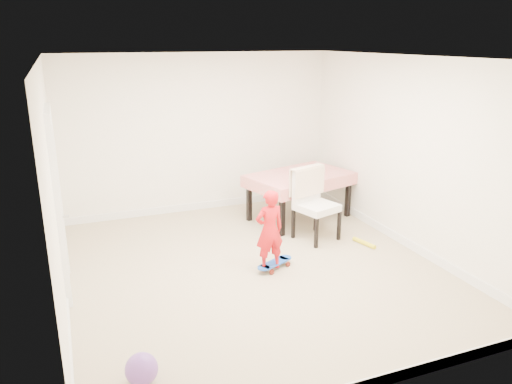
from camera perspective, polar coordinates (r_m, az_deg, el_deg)
name	(u,v)px	position (r m, az deg, el deg)	size (l,w,h in m)	color
ground	(254,268)	(6.43, -0.18, -8.71)	(5.00, 5.00, 0.00)	tan
ceiling	(254,59)	(5.79, -0.20, 14.93)	(4.50, 5.00, 0.04)	silver
wall_back	(199,134)	(8.28, -6.48, 6.59)	(4.50, 0.04, 2.60)	white
wall_front	(374,247)	(3.89, 13.28, -6.09)	(4.50, 0.04, 2.60)	white
wall_left	(55,189)	(5.60, -21.98, 0.28)	(0.04, 5.00, 2.60)	white
wall_right	(408,154)	(7.07, 16.93, 4.13)	(0.04, 5.00, 2.60)	white
door	(59,206)	(5.96, -21.64, -1.46)	(0.10, 0.94, 2.11)	white
baseboard_back	(202,205)	(8.60, -6.22, -1.54)	(4.50, 0.02, 0.12)	white
baseboard_left	(67,296)	(6.05, -20.75, -11.04)	(0.02, 5.00, 0.12)	white
baseboard_right	(400,239)	(7.44, 16.17, -5.19)	(0.02, 5.00, 0.12)	white
dining_table	(299,196)	(8.05, 4.96, -0.49)	(1.59, 1.00, 0.75)	red
dining_chair	(317,205)	(7.19, 6.96, -1.47)	(0.57, 0.65, 1.05)	white
skateboard	(275,265)	(6.42, 2.15, -8.35)	(0.57, 0.21, 0.09)	blue
child	(269,233)	(6.17, 1.54, -4.67)	(0.37, 0.25, 1.02)	red
balloon	(142,369)	(4.56, -12.95, -19.13)	(0.28, 0.28, 0.28)	#7444A4
foam_toy	(364,243)	(7.27, 12.25, -5.69)	(0.06, 0.06, 0.40)	yellow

